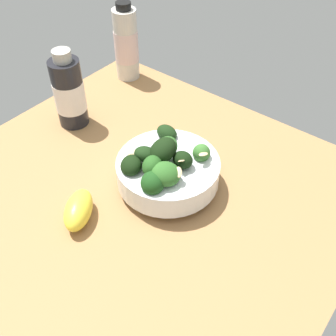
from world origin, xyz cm
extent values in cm
cube|color=#996D42|center=(0.00, 0.00, -2.31)|extent=(67.77, 67.77, 4.62)
cylinder|color=white|center=(5.86, -2.77, 0.68)|extent=(9.35, 9.35, 1.35)
cylinder|color=white|center=(5.86, -2.77, 3.38)|extent=(17.01, 17.01, 4.06)
cylinder|color=silver|center=(5.86, -2.77, 5.01)|extent=(14.08, 14.08, 0.80)
cylinder|color=#2F662B|center=(0.80, 0.61, 4.80)|extent=(1.38, 1.37, 1.05)
ellipsoid|color=black|center=(0.80, 0.61, 6.37)|extent=(5.69, 5.40, 4.18)
cylinder|color=#3C7A32|center=(-0.36, -4.49, 4.41)|extent=(2.16, 1.86, 1.91)
ellipsoid|color=#194216|center=(-0.36, -4.49, 6.35)|extent=(6.16, 5.55, 5.31)
cylinder|color=#589D47|center=(3.60, -0.29, 5.43)|extent=(1.61, 1.54, 1.59)
ellipsoid|color=black|center=(3.60, -0.29, 7.13)|extent=(5.49, 4.98, 4.27)
cylinder|color=#4A8F3C|center=(6.46, -5.26, 5.06)|extent=(1.63, 1.60, 2.05)
ellipsoid|color=black|center=(6.46, -5.26, 6.80)|extent=(3.75, 3.45, 3.79)
cylinder|color=#589D47|center=(5.27, -2.19, 6.05)|extent=(2.26, 2.25, 1.58)
ellipsoid|color=black|center=(5.27, -2.19, 7.93)|extent=(6.16, 4.90, 5.59)
cylinder|color=#2F662B|center=(10.12, -6.32, 4.67)|extent=(1.51, 1.61, 1.65)
ellipsoid|color=#386B2B|center=(10.12, -6.32, 6.32)|extent=(4.20, 4.30, 3.30)
cylinder|color=#4A8F3C|center=(6.47, -1.79, 5.42)|extent=(2.08, 2.13, 1.72)
ellipsoid|color=#2D6023|center=(6.47, -1.79, 7.33)|extent=(5.41, 4.88, 5.72)
cylinder|color=#589D47|center=(2.13, -5.32, 5.42)|extent=(1.61, 1.69, 1.52)
ellipsoid|color=#2D6023|center=(2.13, -5.32, 7.07)|extent=(6.34, 6.80, 5.19)
cylinder|color=#589D47|center=(2.13, -2.67, 5.55)|extent=(1.80, 2.00, 1.58)
ellipsoid|color=#23511C|center=(2.13, -2.67, 7.12)|extent=(5.86, 4.62, 4.89)
cylinder|color=#589D47|center=(10.89, 1.46, 4.60)|extent=(1.78, 1.73, 1.07)
ellipsoid|color=black|center=(10.89, 1.46, 6.11)|extent=(3.33, 4.12, 3.22)
ellipsoid|color=#DBBC84|center=(7.35, -1.87, 8.12)|extent=(2.03, 1.85, 0.99)
ellipsoid|color=#DBBC84|center=(5.56, -5.75, 7.57)|extent=(1.95, 1.05, 1.47)
ellipsoid|color=#DBBC84|center=(1.78, -2.08, 6.56)|extent=(1.70, 2.07, 0.52)
ellipsoid|color=#DBBC84|center=(9.03, -7.38, 7.39)|extent=(1.99, 1.41, 0.78)
ellipsoid|color=#DBBC84|center=(2.46, 1.75, 7.24)|extent=(1.98, 1.85, 1.15)
ellipsoid|color=#DBBC84|center=(0.78, -3.32, 7.34)|extent=(2.01, 1.74, 1.07)
ellipsoid|color=#DBBC84|center=(3.29, -6.87, 7.51)|extent=(1.99, 1.91, 1.02)
ellipsoid|color=yellow|center=(-8.48, 3.52, 2.05)|extent=(8.92, 7.77, 4.11)
cylinder|color=beige|center=(27.88, 26.49, 7.86)|extent=(5.23, 5.23, 15.72)
cylinder|color=black|center=(27.88, 26.49, 16.50)|extent=(3.28, 3.28, 1.55)
cylinder|color=beige|center=(27.88, 26.49, 7.66)|extent=(5.34, 5.34, 6.95)
cylinder|color=black|center=(8.01, 23.08, 6.81)|extent=(5.81, 5.81, 13.63)
cylinder|color=#B7B2A8|center=(8.01, 23.08, 14.66)|extent=(3.41, 3.41, 2.06)
cylinder|color=white|center=(8.01, 23.08, 6.29)|extent=(5.93, 5.93, 5.97)
camera|label=1|loc=(-31.37, -32.30, 49.55)|focal=42.88mm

